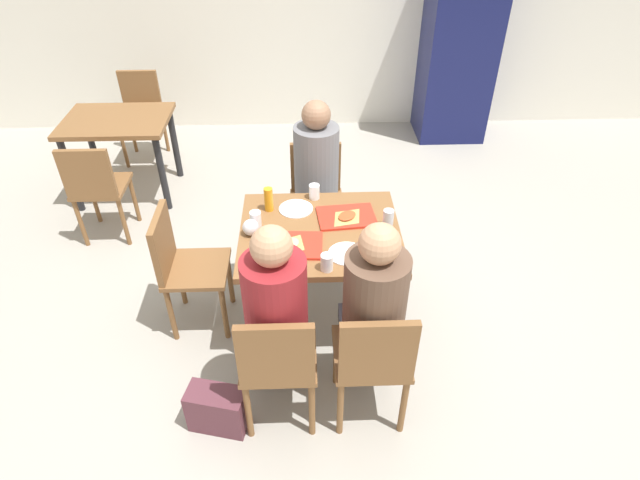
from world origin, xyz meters
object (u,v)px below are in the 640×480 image
at_px(main_table, 320,244).
at_px(drink_fridge, 459,48).
at_px(foil_bundle, 251,227).
at_px(paper_plate_near_edge, 347,254).
at_px(soda_can, 388,219).
at_px(person_in_brown_jacket, 373,305).
at_px(tray_red_far, 346,217).
at_px(pizza_slice_a, 291,244).
at_px(plastic_cup_a, 314,192).
at_px(tray_red_near, 292,245).
at_px(paper_plate_center, 296,209).
at_px(condiment_bottle, 269,199).
at_px(person_in_red, 276,307).
at_px(plastic_cup_c, 256,219).
at_px(background_chair_near, 96,185).
at_px(chair_near_left, 278,361).
at_px(handbag, 218,409).
at_px(background_chair_far, 141,109).
at_px(plastic_cup_b, 327,262).
at_px(person_far_side, 317,172).
at_px(background_table, 119,132).
at_px(pizza_slice_b, 347,216).
at_px(chair_near_right, 373,358).
at_px(chair_left_end, 182,262).
at_px(chair_far_side, 316,191).

relative_size(main_table, drink_fridge, 0.52).
bearing_deg(foil_bundle, paper_plate_near_edge, -20.95).
relative_size(soda_can, drink_fridge, 0.06).
bearing_deg(person_in_brown_jacket, foil_bundle, 135.42).
xyz_separation_m(tray_red_far, soda_can, (0.25, -0.11, 0.05)).
bearing_deg(pizza_slice_a, plastic_cup_a, 74.02).
relative_size(tray_red_near, paper_plate_center, 1.64).
distance_m(pizza_slice_a, condiment_bottle, 0.43).
bearing_deg(person_in_red, pizza_slice_a, 82.33).
bearing_deg(tray_red_near, plastic_cup_c, 135.63).
distance_m(tray_red_near, tray_red_far, 0.44).
xyz_separation_m(person_in_red, background_chair_near, (-1.46, 1.64, -0.25)).
distance_m(pizza_slice_a, plastic_cup_a, 0.55).
bearing_deg(chair_near_left, handbag, -177.26).
bearing_deg(tray_red_far, person_in_brown_jacket, -84.77).
relative_size(soda_can, handbag, 0.38).
xyz_separation_m(paper_plate_center, background_chair_far, (-1.56, 2.19, -0.23)).
relative_size(pizza_slice_a, plastic_cup_b, 2.07).
xyz_separation_m(paper_plate_near_edge, soda_can, (0.27, 0.26, 0.06)).
distance_m(chair_near_left, foil_bundle, 0.86).
height_order(person_far_side, soda_can, person_far_side).
relative_size(chair_near_left, person_far_side, 0.68).
distance_m(main_table, plastic_cup_a, 0.40).
bearing_deg(person_in_brown_jacket, background_table, 129.42).
distance_m(person_far_side, plastic_cup_c, 0.73).
bearing_deg(handbag, pizza_slice_b, 50.73).
bearing_deg(chair_near_right, handbag, -178.86).
xyz_separation_m(chair_near_right, plastic_cup_c, (-0.64, 0.88, 0.28)).
xyz_separation_m(paper_plate_center, paper_plate_near_edge, (0.30, -0.48, 0.00)).
relative_size(handbag, background_chair_far, 0.37).
distance_m(person_in_brown_jacket, background_chair_far, 3.68).
bearing_deg(chair_left_end, background_chair_far, 108.87).
height_order(plastic_cup_c, handbag, plastic_cup_c).
distance_m(person_in_red, paper_plate_near_edge, 0.59).
bearing_deg(chair_near_right, soda_can, 78.39).
distance_m(chair_near_left, plastic_cup_b, 0.59).
bearing_deg(tray_red_far, background_chair_near, 156.02).
relative_size(person_in_red, soda_can, 10.46).
xyz_separation_m(chair_near_right, foil_bundle, (-0.66, 0.79, 0.28)).
bearing_deg(pizza_slice_b, chair_near_left, -114.42).
height_order(person_in_brown_jacket, background_chair_near, person_in_brown_jacket).
bearing_deg(chair_near_left, tray_red_far, 66.16).
bearing_deg(chair_near_left, main_table, 73.23).
relative_size(plastic_cup_a, foil_bundle, 1.00).
distance_m(plastic_cup_b, handbag, 1.01).
xyz_separation_m(chair_near_right, soda_can, (0.17, 0.84, 0.29)).
distance_m(person_in_brown_jacket, background_table, 3.08).
bearing_deg(main_table, background_chair_near, 150.50).
height_order(person_in_red, plastic_cup_a, person_in_red).
bearing_deg(chair_far_side, tray_red_near, -100.09).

